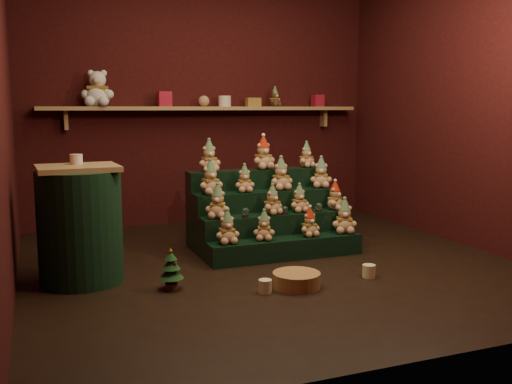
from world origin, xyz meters
name	(u,v)px	position (x,y,z in m)	size (l,w,h in m)	color
ground	(272,264)	(0.00, 0.00, 0.00)	(4.00, 4.00, 0.00)	black
back_wall	(203,99)	(0.00, 2.05, 1.40)	(4.00, 0.10, 2.80)	black
front_wall	(440,88)	(0.00, -2.05, 1.40)	(4.00, 0.10, 2.80)	black
right_wall	(474,98)	(2.05, 0.00, 1.40)	(0.10, 4.00, 2.80)	black
back_shelf	(207,109)	(0.00, 1.87, 1.29)	(3.60, 0.26, 0.24)	tan
riser_tier_front	(286,248)	(0.18, 0.12, 0.09)	(1.40, 0.22, 0.18)	black
riser_tier_midfront	(276,233)	(0.18, 0.34, 0.18)	(1.40, 0.22, 0.36)	black
riser_tier_midback	(267,219)	(0.18, 0.56, 0.27)	(1.40, 0.22, 0.54)	black
riser_tier_back	(258,206)	(0.18, 0.78, 0.36)	(1.40, 0.22, 0.72)	black
teddy_0	(227,227)	(-0.35, 0.13, 0.32)	(0.20, 0.18, 0.28)	tan
teddy_1	(264,225)	(-0.02, 0.13, 0.31)	(0.18, 0.17, 0.26)	tan
teddy_2	(310,222)	(0.41, 0.12, 0.31)	(0.18, 0.16, 0.25)	tan
teddy_3	(344,216)	(0.77, 0.13, 0.34)	(0.22, 0.20, 0.31)	tan
teddy_4	(218,201)	(-0.37, 0.33, 0.51)	(0.21, 0.19, 0.30)	tan
teddy_5	(272,200)	(0.14, 0.33, 0.49)	(0.19, 0.17, 0.27)	tan
teddy_6	(299,198)	(0.42, 0.35, 0.49)	(0.18, 0.16, 0.25)	tan
teddy_7	(335,196)	(0.78, 0.34, 0.49)	(0.19, 0.17, 0.26)	tan
teddy_8	(210,177)	(-0.37, 0.55, 0.69)	(0.22, 0.20, 0.31)	tan
teddy_9	(244,178)	(-0.04, 0.56, 0.67)	(0.18, 0.16, 0.25)	tan
teddy_10	(281,174)	(0.33, 0.58, 0.69)	(0.22, 0.20, 0.31)	tan
teddy_11	(321,172)	(0.76, 0.58, 0.69)	(0.21, 0.19, 0.29)	tan
teddy_12	(209,156)	(-0.31, 0.76, 0.87)	(0.21, 0.19, 0.29)	tan
teddy_13	(263,153)	(0.24, 0.78, 0.88)	(0.22, 0.20, 0.31)	tan
teddy_14	(306,155)	(0.70, 0.79, 0.84)	(0.18, 0.16, 0.25)	tan
snow_globe_a	(246,212)	(-0.13, 0.28, 0.40)	(0.06, 0.06, 0.08)	black
snow_globe_b	(285,210)	(0.24, 0.28, 0.40)	(0.06, 0.06, 0.08)	black
snow_globe_c	(319,207)	(0.58, 0.28, 0.40)	(0.06, 0.06, 0.08)	black
side_table	(80,225)	(-1.53, 0.07, 0.44)	(0.62, 0.62, 0.89)	tan
table_ornament	(76,159)	(-1.53, 0.17, 0.92)	(0.09, 0.09, 0.08)	beige
mini_christmas_tree	(171,269)	(-0.95, -0.36, 0.15)	(0.18, 0.18, 0.31)	#4A2D1A
mug_left	(265,286)	(-0.34, -0.68, 0.05)	(0.10, 0.10, 0.10)	beige
mug_right	(369,271)	(0.55, -0.63, 0.05)	(0.10, 0.10, 0.10)	beige
wicker_basket	(296,280)	(-0.08, -0.65, 0.06)	(0.35, 0.35, 0.11)	#A87643
white_bear	(98,84)	(-1.18, 1.84, 1.55)	(0.33, 0.30, 0.47)	white
brown_bear	(275,97)	(0.81, 1.84, 1.43)	(0.16, 0.14, 0.22)	#53361B
gift_tin_red_a	(164,99)	(-0.48, 1.85, 1.40)	(0.14, 0.14, 0.16)	#B31B34
gift_tin_cream	(225,101)	(0.20, 1.85, 1.38)	(0.14, 0.14, 0.12)	beige
gift_tin_red_b	(318,101)	(1.37, 1.85, 1.39)	(0.12, 0.12, 0.14)	#B31B34
shelf_plush_ball	(204,101)	(-0.04, 1.85, 1.38)	(0.12, 0.12, 0.12)	tan
scarf_gift_box	(253,102)	(0.54, 1.85, 1.37)	(0.16, 0.10, 0.10)	#C4671B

